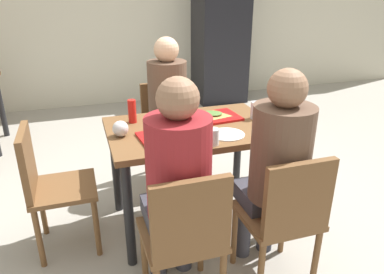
# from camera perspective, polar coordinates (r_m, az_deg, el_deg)

# --- Properties ---
(ground_plane) EXTENTS (10.00, 10.00, 0.02)m
(ground_plane) POSITION_cam_1_polar(r_m,az_deg,el_deg) (2.79, 0.00, -13.04)
(ground_plane) COLOR #9E998E
(back_wall) EXTENTS (10.00, 0.10, 2.80)m
(back_wall) POSITION_cam_1_polar(r_m,az_deg,el_deg) (5.41, -11.17, 19.97)
(back_wall) COLOR beige
(back_wall) RESTS_ON ground_plane
(main_table) EXTENTS (1.11, 0.75, 0.75)m
(main_table) POSITION_cam_1_polar(r_m,az_deg,el_deg) (2.47, 0.00, -0.69)
(main_table) COLOR brown
(main_table) RESTS_ON ground_plane
(chair_near_left) EXTENTS (0.40, 0.40, 0.84)m
(chair_near_left) POSITION_cam_1_polar(r_m,az_deg,el_deg) (1.84, -1.01, -15.01)
(chair_near_left) COLOR brown
(chair_near_left) RESTS_ON ground_plane
(chair_near_right) EXTENTS (0.40, 0.40, 0.84)m
(chair_near_right) POSITION_cam_1_polar(r_m,az_deg,el_deg) (2.04, 14.44, -11.61)
(chair_near_right) COLOR brown
(chair_near_right) RESTS_ON ground_plane
(chair_far_side) EXTENTS (0.40, 0.40, 0.84)m
(chair_far_side) POSITION_cam_1_polar(r_m,az_deg,el_deg) (3.20, -4.19, 2.03)
(chair_far_side) COLOR brown
(chair_far_side) RESTS_ON ground_plane
(chair_left_end) EXTENTS (0.40, 0.40, 0.84)m
(chair_left_end) POSITION_cam_1_polar(r_m,az_deg,el_deg) (2.44, -21.64, -6.51)
(chair_left_end) COLOR brown
(chair_left_end) RESTS_ON ground_plane
(person_in_red) EXTENTS (0.32, 0.42, 1.25)m
(person_in_red) POSITION_cam_1_polar(r_m,az_deg,el_deg) (1.82, -2.36, -6.27)
(person_in_red) COLOR #383842
(person_in_red) RESTS_ON ground_plane
(person_in_brown_jacket) EXTENTS (0.32, 0.42, 1.25)m
(person_in_brown_jacket) POSITION_cam_1_polar(r_m,az_deg,el_deg) (2.02, 13.06, -3.76)
(person_in_brown_jacket) COLOR #383842
(person_in_brown_jacket) RESTS_ON ground_plane
(person_far_side) EXTENTS (0.32, 0.42, 1.25)m
(person_far_side) POSITION_cam_1_polar(r_m,az_deg,el_deg) (2.99, -3.67, 5.54)
(person_far_side) COLOR #383842
(person_far_side) RESTS_ON ground_plane
(tray_red_near) EXTENTS (0.38, 0.30, 0.02)m
(tray_red_near) POSITION_cam_1_polar(r_m,az_deg,el_deg) (2.26, -3.69, 0.13)
(tray_red_near) COLOR #B21414
(tray_red_near) RESTS_ON main_table
(tray_red_far) EXTENTS (0.38, 0.29, 0.02)m
(tray_red_far) POSITION_cam_1_polar(r_m,az_deg,el_deg) (2.59, 3.35, 3.12)
(tray_red_far) COLOR #B21414
(tray_red_far) RESTS_ON main_table
(paper_plate_center) EXTENTS (0.22, 0.22, 0.01)m
(paper_plate_center) POSITION_cam_1_polar(r_m,az_deg,el_deg) (2.57, -4.97, 2.87)
(paper_plate_center) COLOR white
(paper_plate_center) RESTS_ON main_table
(paper_plate_near_edge) EXTENTS (0.22, 0.22, 0.01)m
(paper_plate_near_edge) POSITION_cam_1_polar(r_m,az_deg,el_deg) (2.30, 5.55, 0.42)
(paper_plate_near_edge) COLOR white
(paper_plate_near_edge) RESTS_ON main_table
(pizza_slice_a) EXTENTS (0.23, 0.20, 0.02)m
(pizza_slice_a) POSITION_cam_1_polar(r_m,az_deg,el_deg) (2.24, -3.18, 0.37)
(pizza_slice_a) COLOR #C68C47
(pizza_slice_a) RESTS_ON tray_red_near
(pizza_slice_b) EXTENTS (0.26, 0.24, 0.02)m
(pizza_slice_b) POSITION_cam_1_polar(r_m,az_deg,el_deg) (2.60, 3.18, 3.64)
(pizza_slice_b) COLOR #C68C47
(pizza_slice_b) RESTS_ON tray_red_far
(pizza_slice_c) EXTENTS (0.25, 0.25, 0.02)m
(pizza_slice_c) POSITION_cam_1_polar(r_m,az_deg,el_deg) (2.55, -4.25, 3.05)
(pizza_slice_c) COLOR #DBAD60
(pizza_slice_c) RESTS_ON paper_plate_center
(plastic_cup_a) EXTENTS (0.07, 0.07, 0.10)m
(plastic_cup_a) POSITION_cam_1_polar(r_m,az_deg,el_deg) (2.69, -2.66, 4.88)
(plastic_cup_a) COLOR white
(plastic_cup_a) RESTS_ON main_table
(plastic_cup_b) EXTENTS (0.07, 0.07, 0.10)m
(plastic_cup_b) POSITION_cam_1_polar(r_m,az_deg,el_deg) (2.14, 3.34, 0.03)
(plastic_cup_b) COLOR white
(plastic_cup_b) RESTS_ON main_table
(soda_can) EXTENTS (0.07, 0.07, 0.12)m
(soda_can) POSITION_cam_1_polar(r_m,az_deg,el_deg) (2.60, 9.88, 4.15)
(soda_can) COLOR #B7BCC6
(soda_can) RESTS_ON main_table
(condiment_bottle) EXTENTS (0.06, 0.06, 0.16)m
(condiment_bottle) POSITION_cam_1_polar(r_m,az_deg,el_deg) (2.51, -9.37, 4.00)
(condiment_bottle) COLOR red
(condiment_bottle) RESTS_ON main_table
(foil_bundle) EXTENTS (0.10, 0.10, 0.10)m
(foil_bundle) POSITION_cam_1_polar(r_m,az_deg,el_deg) (2.30, -11.15, 1.29)
(foil_bundle) COLOR silver
(foil_bundle) RESTS_ON main_table
(drink_fridge) EXTENTS (0.70, 0.60, 1.90)m
(drink_fridge) POSITION_cam_1_polar(r_m,az_deg,el_deg) (5.45, 4.44, 15.57)
(drink_fridge) COLOR black
(drink_fridge) RESTS_ON ground_plane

